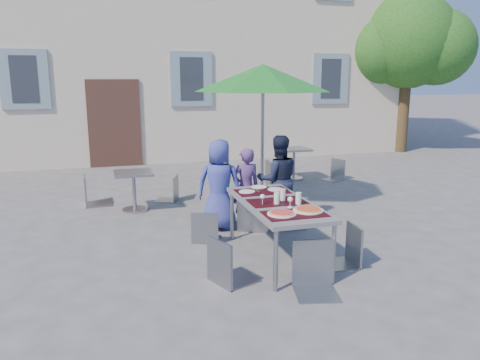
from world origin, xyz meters
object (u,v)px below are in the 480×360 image
object	(u,v)px
bg_chair_r_0	(170,174)
cafe_table_0	(134,186)
cafe_table_1	(294,159)
child_0	(219,185)
child_1	(246,188)
child_2	(278,180)
chair_2	(292,192)
chair_1	(253,191)
chair_5	(316,238)
bg_chair_r_1	(336,157)
pizza_near_left	(282,213)
chair_3	(227,233)
patio_umbrella	(263,79)
chair_0	(205,208)
pizza_near_right	(308,210)
bg_chair_l_0	(91,172)
chair_4	(348,221)
dining_table	(277,206)
bg_chair_l_1	(273,158)

from	to	relation	value
bg_chair_r_0	cafe_table_0	bearing A→B (deg)	-144.51
cafe_table_1	cafe_table_0	bearing A→B (deg)	-156.47
child_0	child_1	bearing A→B (deg)	-154.66
child_2	chair_2	world-z (taller)	child_2
chair_1	chair_5	size ratio (longest dim) A/B	1.01
child_1	chair_1	distance (m)	0.24
chair_5	chair_1	bearing A→B (deg)	90.20
bg_chair_r_1	pizza_near_left	bearing A→B (deg)	-124.28
chair_5	bg_chair_r_1	world-z (taller)	chair_5
cafe_table_1	chair_3	bearing A→B (deg)	-120.53
chair_5	patio_umbrella	bearing A→B (deg)	80.42
chair_2	bg_chair_r_1	size ratio (longest dim) A/B	1.11
pizza_near_left	chair_3	world-z (taller)	chair_3
chair_0	chair_1	bearing A→B (deg)	20.52
child_1	chair_3	xyz separation A→B (m)	(-0.81, -1.90, -0.02)
child_1	chair_1	xyz separation A→B (m)	(0.05, -0.24, -0.01)
child_0	chair_5	xyz separation A→B (m)	(0.47, -2.32, -0.09)
chair_3	patio_umbrella	xyz separation A→B (m)	(1.43, 2.93, 1.64)
pizza_near_right	bg_chair_r_0	distance (m)	3.88
pizza_near_right	bg_chair_l_0	world-z (taller)	bg_chair_l_0
pizza_near_right	patio_umbrella	distance (m)	3.29
pizza_near_right	bg_chair_r_1	distance (m)	5.26
child_0	chair_0	xyz separation A→B (m)	(-0.33, -0.52, -0.19)
child_0	chair_3	size ratio (longest dim) A/B	1.38
pizza_near_left	child_0	distance (m)	1.93
cafe_table_1	bg_chair_r_1	world-z (taller)	bg_chair_r_1
child_2	chair_4	world-z (taller)	child_2
chair_3	dining_table	bearing A→B (deg)	33.19
chair_4	cafe_table_1	xyz separation A→B (m)	(1.30, 4.72, -0.09)
chair_0	chair_3	world-z (taller)	chair_3
child_1	bg_chair_l_0	xyz separation A→B (m)	(-2.29, 1.95, -0.00)
child_0	child_2	bearing A→B (deg)	-154.13
patio_umbrella	bg_chair_r_0	world-z (taller)	patio_umbrella
cafe_table_0	bg_chair_r_0	size ratio (longest dim) A/B	0.78
chair_1	dining_table	bearing A→B (deg)	-93.56
chair_3	cafe_table_1	world-z (taller)	chair_3
chair_0	bg_chair_l_1	size ratio (longest dim) A/B	0.86
chair_2	bg_chair_l_0	world-z (taller)	bg_chair_l_0
child_1	chair_2	distance (m)	0.71
child_0	bg_chair_r_0	bearing A→B (deg)	-52.14
child_0	chair_3	world-z (taller)	child_0
child_0	patio_umbrella	world-z (taller)	patio_umbrella
child_0	cafe_table_0	distance (m)	1.81
cafe_table_0	pizza_near_left	bearing A→B (deg)	-66.66
chair_3	chair_5	world-z (taller)	chair_5
chair_5	bg_chair_r_1	distance (m)	5.71
chair_0	cafe_table_0	world-z (taller)	chair_0
chair_3	child_1	bearing A→B (deg)	67.03
pizza_near_left	chair_4	bearing A→B (deg)	7.80
cafe_table_0	bg_chair_r_0	xyz separation A→B (m)	(0.70, 0.50, 0.07)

